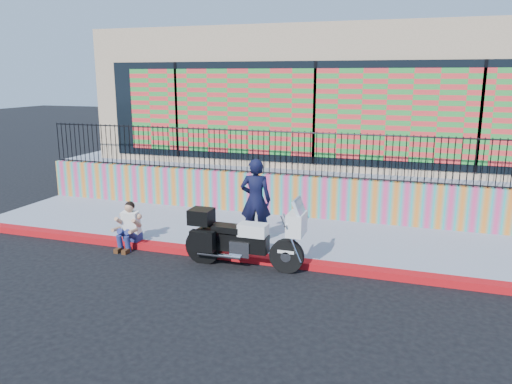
% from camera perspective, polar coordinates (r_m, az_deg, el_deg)
% --- Properties ---
extents(ground, '(90.00, 90.00, 0.00)m').
position_cam_1_polar(ground, '(10.63, 1.64, -8.15)').
color(ground, black).
rests_on(ground, ground).
extents(red_curb, '(16.00, 0.30, 0.15)m').
position_cam_1_polar(red_curb, '(10.60, 1.64, -7.78)').
color(red_curb, red).
rests_on(red_curb, ground).
extents(sidewalk, '(16.00, 3.00, 0.15)m').
position_cam_1_polar(sidewalk, '(12.10, 3.91, -5.11)').
color(sidewalk, '#858CA0').
rests_on(sidewalk, ground).
extents(mural_wall, '(16.00, 0.20, 1.10)m').
position_cam_1_polar(mural_wall, '(13.42, 5.68, -0.52)').
color(mural_wall, '#D93973').
rests_on(mural_wall, sidewalk).
extents(metal_fence, '(15.80, 0.04, 1.20)m').
position_cam_1_polar(metal_fence, '(13.20, 5.79, 4.33)').
color(metal_fence, black).
rests_on(metal_fence, mural_wall).
extents(elevated_platform, '(16.00, 10.00, 1.25)m').
position_cam_1_polar(elevated_platform, '(18.35, 9.23, 2.84)').
color(elevated_platform, '#858CA0').
rests_on(elevated_platform, ground).
extents(storefront_building, '(14.00, 8.06, 4.00)m').
position_cam_1_polar(storefront_building, '(17.85, 9.43, 11.03)').
color(storefront_building, tan).
rests_on(storefront_building, elevated_platform).
extents(police_motorcycle, '(2.49, 0.82, 1.55)m').
position_cam_1_polar(police_motorcycle, '(10.23, -1.60, -5.15)').
color(police_motorcycle, black).
rests_on(police_motorcycle, ground).
extents(police_officer, '(0.77, 0.59, 1.91)m').
position_cam_1_polar(police_officer, '(11.31, -0.04, -0.93)').
color(police_officer, black).
rests_on(police_officer, sidewalk).
extents(seated_man, '(0.54, 0.71, 1.06)m').
position_cam_1_polar(seated_man, '(11.69, -14.44, -4.24)').
color(seated_man, navy).
rests_on(seated_man, ground).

